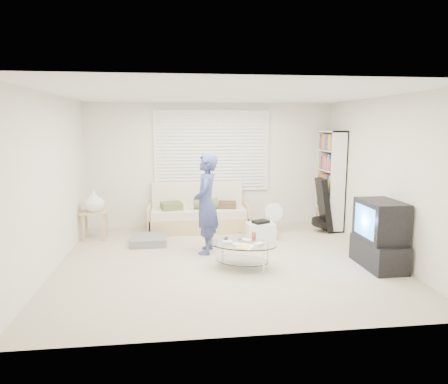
{
  "coord_description": "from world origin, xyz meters",
  "views": [
    {
      "loc": [
        -0.74,
        -5.85,
        2.05
      ],
      "look_at": [
        0.01,
        0.3,
        1.02
      ],
      "focal_mm": 32.0,
      "sensor_mm": 36.0,
      "label": 1
    }
  ],
  "objects": [
    {
      "name": "storage_bin",
      "position": [
        0.79,
        1.1,
        0.16
      ],
      "size": [
        0.51,
        0.36,
        0.35
      ],
      "color": "white",
      "rests_on": "ground"
    },
    {
      "name": "side_table",
      "position": [
        -2.22,
        1.48,
        0.67
      ],
      "size": [
        0.45,
        0.37,
        0.9
      ],
      "color": "tan",
      "rests_on": "ground"
    },
    {
      "name": "window_blinds",
      "position": [
        0.0,
        2.2,
        1.55
      ],
      "size": [
        2.32,
        0.08,
        1.62
      ],
      "color": "silver",
      "rests_on": "ground"
    },
    {
      "name": "grey_floor_pillow",
      "position": [
        -1.23,
        1.04,
        0.07
      ],
      "size": [
        0.62,
        0.62,
        0.14
      ],
      "primitive_type": "cube",
      "rotation": [
        0.0,
        0.0,
        0.03
      ],
      "color": "#5F5F63",
      "rests_on": "ground"
    },
    {
      "name": "coffee_table",
      "position": [
        0.2,
        -0.35,
        0.3
      ],
      "size": [
        1.17,
        0.96,
        0.49
      ],
      "color": "silver",
      "rests_on": "ground"
    },
    {
      "name": "bookshelf",
      "position": [
        2.32,
        1.73,
        0.98
      ],
      "size": [
        0.31,
        0.82,
        1.96
      ],
      "color": "white",
      "rests_on": "ground"
    },
    {
      "name": "room_shell",
      "position": [
        0.0,
        0.48,
        1.63
      ],
      "size": [
        5.02,
        4.52,
        2.51
      ],
      "color": "silver",
      "rests_on": "ground"
    },
    {
      "name": "tv_unit",
      "position": [
        2.2,
        -0.53,
        0.48
      ],
      "size": [
        0.51,
        0.91,
        0.99
      ],
      "color": "black",
      "rests_on": "ground"
    },
    {
      "name": "futon_sofa",
      "position": [
        -0.31,
        1.87,
        0.31
      ],
      "size": [
        1.95,
        0.79,
        0.95
      ],
      "color": "tan",
      "rests_on": "ground"
    },
    {
      "name": "floor_fan",
      "position": [
        1.11,
        1.5,
        0.35
      ],
      "size": [
        0.36,
        0.24,
        0.6
      ],
      "color": "white",
      "rests_on": "ground"
    },
    {
      "name": "ground",
      "position": [
        0.0,
        0.0,
        0.0
      ],
      "size": [
        5.0,
        5.0,
        0.0
      ],
      "primitive_type": "plane",
      "color": "tan",
      "rests_on": "ground"
    },
    {
      "name": "standing_person",
      "position": [
        -0.26,
        0.44,
        0.81
      ],
      "size": [
        0.49,
        0.65,
        1.62
      ],
      "primitive_type": "imported",
      "rotation": [
        0.0,
        0.0,
        -1.76
      ],
      "color": "navy",
      "rests_on": "ground"
    },
    {
      "name": "guitar_case",
      "position": [
        2.1,
        1.44,
        0.46
      ],
      "size": [
        0.37,
        0.39,
        1.04
      ],
      "color": "black",
      "rests_on": "ground"
    }
  ]
}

